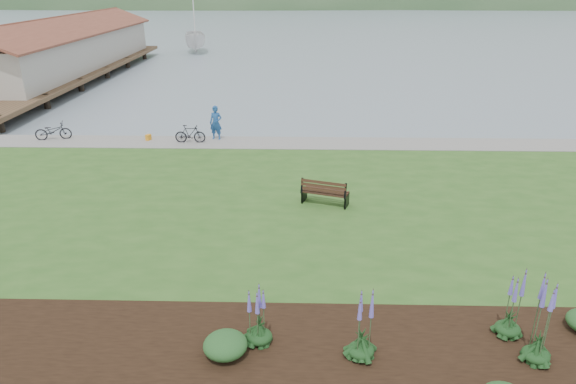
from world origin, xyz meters
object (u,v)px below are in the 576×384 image
object	(u,v)px
person	(216,120)
sailboat	(196,52)
park_bench	(325,192)
bicycle_a	(53,131)

from	to	relation	value
person	sailboat	size ratio (longest dim) A/B	0.07
person	sailboat	distance (m)	39.29
park_bench	bicycle_a	xyz separation A→B (m)	(-14.21, 8.25, -0.05)
person	bicycle_a	bearing A→B (deg)	-169.64
park_bench	sailboat	world-z (taller)	sailboat
sailboat	bicycle_a	bearing A→B (deg)	-101.09
park_bench	sailboat	size ratio (longest dim) A/B	0.06
person	park_bench	bearing A→B (deg)	-48.97
park_bench	person	distance (m)	10.16
person	bicycle_a	world-z (taller)	person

